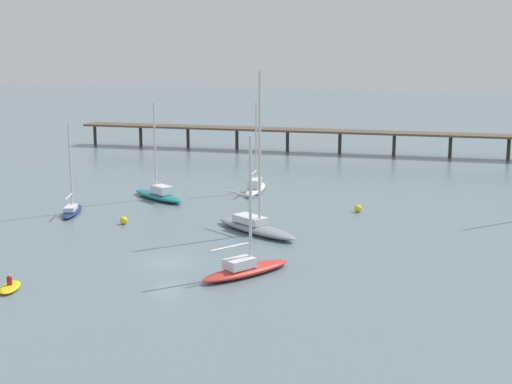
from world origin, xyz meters
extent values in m
plane|color=slate|center=(0.00, 0.00, 0.00)|extent=(400.00, 400.00, 0.00)
cube|color=brown|center=(0.00, 59.09, 3.33)|extent=(82.32, 10.67, 0.30)
cylinder|color=#38332D|center=(-40.00, 55.79, 1.59)|extent=(0.50, 0.50, 3.18)
cylinder|color=#38332D|center=(-32.00, 56.45, 1.59)|extent=(0.50, 0.50, 3.18)
cylinder|color=#38332D|center=(-24.00, 57.11, 1.59)|extent=(0.50, 0.50, 3.18)
cylinder|color=#38332D|center=(-16.00, 57.77, 1.59)|extent=(0.50, 0.50, 3.18)
cylinder|color=#38332D|center=(-8.00, 58.43, 1.59)|extent=(0.50, 0.50, 3.18)
cylinder|color=#38332D|center=(0.00, 59.09, 1.59)|extent=(0.50, 0.50, 3.18)
cylinder|color=#38332D|center=(8.00, 59.75, 1.59)|extent=(0.50, 0.50, 3.18)
cylinder|color=#38332D|center=(16.00, 60.41, 1.59)|extent=(0.50, 0.50, 3.18)
cylinder|color=#38332D|center=(24.00, 61.07, 1.59)|extent=(0.50, 0.50, 3.18)
ellipsoid|color=gray|center=(3.47, 10.65, 0.38)|extent=(9.60, 6.86, 0.76)
cube|color=silver|center=(2.79, 11.04, 1.07)|extent=(3.53, 2.96, 0.62)
cylinder|color=silver|center=(3.89, 10.40, 7.47)|extent=(0.24, 0.24, 13.42)
cylinder|color=silver|center=(2.12, 11.43, 3.17)|extent=(3.65, 2.22, 0.19)
ellipsoid|color=red|center=(6.75, -0.93, 0.32)|extent=(5.64, 7.65, 0.64)
cube|color=silver|center=(6.43, -1.46, 0.98)|extent=(2.26, 2.54, 0.69)
cylinder|color=silver|center=(6.95, -0.60, 5.38)|extent=(0.21, 0.21, 9.48)
cylinder|color=silver|center=(6.03, -2.14, 2.34)|extent=(1.99, 3.17, 0.17)
ellipsoid|color=navy|center=(-15.99, 11.69, 0.23)|extent=(3.48, 6.16, 0.45)
cube|color=silver|center=(-15.82, 11.24, 0.66)|extent=(1.69, 2.36, 0.42)
cylinder|color=silver|center=(-16.10, 11.98, 4.62)|extent=(0.19, 0.19, 8.35)
cylinder|color=silver|center=(-15.57, 10.59, 1.95)|extent=(1.20, 2.82, 0.15)
ellipsoid|color=#1E727A|center=(-11.03, 20.58, 0.36)|extent=(8.17, 5.88, 0.71)
cube|color=silver|center=(-10.46, 20.25, 1.13)|extent=(2.66, 2.37, 0.84)
cylinder|color=silver|center=(-11.38, 20.78, 5.51)|extent=(0.22, 0.22, 9.60)
cylinder|color=silver|center=(-10.05, 20.02, 2.44)|extent=(2.75, 1.67, 0.17)
ellipsoid|color=white|center=(-2.41, 27.46, 0.36)|extent=(2.79, 7.51, 0.73)
cube|color=silver|center=(-2.33, 26.88, 1.18)|extent=(1.59, 2.70, 0.90)
cylinder|color=silver|center=(-2.46, 27.82, 5.38)|extent=(0.21, 0.21, 9.31)
cylinder|color=silver|center=(-2.22, 26.11, 2.40)|extent=(0.65, 3.45, 0.17)
ellipsoid|color=yellow|center=(-7.35, -9.32, 0.17)|extent=(2.21, 3.07, 0.35)
cylinder|color=maroon|center=(-7.35, -9.32, 0.62)|extent=(0.47, 0.47, 0.55)
sphere|color=tan|center=(-7.35, -9.32, 1.02)|extent=(0.24, 0.24, 0.24)
sphere|color=yellow|center=(-9.09, 9.57, 0.35)|extent=(0.71, 0.71, 0.71)
sphere|color=yellow|center=(10.40, 21.52, 0.37)|extent=(0.75, 0.75, 0.75)
camera|label=1|loc=(24.26, -49.31, 16.63)|focal=52.07mm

